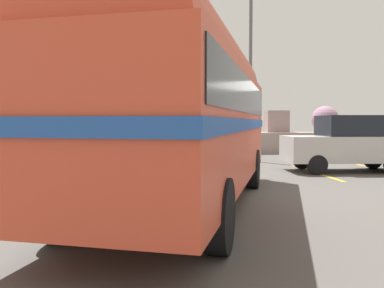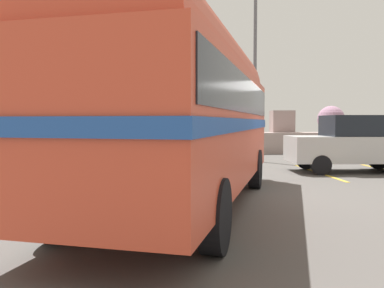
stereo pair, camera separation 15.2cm
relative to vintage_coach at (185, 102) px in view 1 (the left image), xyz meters
name	(u,v)px [view 1 (the left image)]	position (x,y,z in m)	size (l,w,h in m)	color
ground	(246,193)	(1.56, 1.55, -2.04)	(32.00, 26.00, 0.02)	#54504C
breakwater	(204,139)	(1.98, 13.32, -1.30)	(31.36, 2.51, 2.49)	gray
vintage_coach	(185,102)	(0.00, 0.00, 0.00)	(4.98, 8.90, 3.70)	black
parked_car_nearest	(349,143)	(5.83, 5.14, -1.08)	(4.17, 1.87, 1.86)	black
lamp_post	(252,64)	(3.42, 8.85, 2.01)	(0.68, 0.69, 7.28)	#5B5B60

